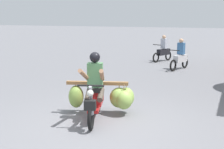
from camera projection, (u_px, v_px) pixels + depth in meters
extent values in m
plane|color=slate|center=(99.00, 126.00, 6.50)|extent=(120.00, 120.00, 0.00)
torus|color=black|center=(91.00, 117.00, 6.21)|extent=(0.25, 0.56, 0.56)
torus|color=black|center=(98.00, 101.00, 7.38)|extent=(0.25, 0.56, 0.56)
cube|color=red|center=(94.00, 108.00, 6.69)|extent=(0.41, 0.61, 0.08)
cube|color=red|center=(97.00, 96.00, 7.05)|extent=(0.47, 0.70, 0.36)
cube|color=black|center=(96.00, 88.00, 6.93)|extent=(0.44, 0.65, 0.10)
cylinder|color=gray|center=(91.00, 101.00, 6.20)|extent=(0.16, 0.29, 0.69)
cylinder|color=black|center=(91.00, 86.00, 6.10)|extent=(0.54, 0.22, 0.04)
sphere|color=silver|center=(90.00, 93.00, 6.05)|extent=(0.14, 0.14, 0.14)
cube|color=black|center=(90.00, 105.00, 6.06)|extent=(0.28, 0.23, 0.20)
cube|color=red|center=(91.00, 104.00, 6.15)|extent=(0.18, 0.30, 0.04)
cube|color=olive|center=(97.00, 83.00, 7.14)|extent=(1.45, 0.57, 0.08)
cube|color=olive|center=(98.00, 83.00, 7.32)|extent=(1.31, 0.50, 0.06)
ellipsoid|color=#89AD4C|center=(76.00, 97.00, 7.27)|extent=(0.46, 0.44, 0.56)
cylinder|color=#998459|center=(76.00, 84.00, 7.21)|extent=(0.02, 0.02, 0.11)
ellipsoid|color=#8EB251|center=(124.00, 100.00, 7.09)|extent=(0.54, 0.52, 0.46)
cylinder|color=#998459|center=(124.00, 88.00, 7.03)|extent=(0.02, 0.02, 0.19)
ellipsoid|color=#8DB150|center=(119.00, 98.00, 7.19)|extent=(0.54, 0.51, 0.50)
cylinder|color=#998459|center=(119.00, 86.00, 7.13)|extent=(0.02, 0.02, 0.15)
ellipsoid|color=#8EB150|center=(126.00, 97.00, 7.25)|extent=(0.49, 0.47, 0.48)
cylinder|color=#998459|center=(126.00, 86.00, 7.20)|extent=(0.02, 0.02, 0.16)
cube|color=#4C7F51|center=(95.00, 75.00, 6.75)|extent=(0.39, 0.32, 0.56)
sphere|color=black|center=(95.00, 57.00, 6.65)|extent=(0.24, 0.24, 0.24)
cylinder|color=#9E7051|center=(102.00, 75.00, 6.39)|extent=(0.36, 0.70, 0.39)
cylinder|color=#9E7051|center=(84.00, 75.00, 6.42)|extent=(0.26, 0.72, 0.39)
cylinder|color=#4C4238|center=(101.00, 95.00, 6.70)|extent=(0.26, 0.46, 0.27)
cylinder|color=#4C4238|center=(89.00, 94.00, 6.72)|extent=(0.26, 0.46, 0.27)
torus|color=black|center=(156.00, 58.00, 15.42)|extent=(0.27, 0.51, 0.52)
torus|color=black|center=(168.00, 56.00, 16.18)|extent=(0.27, 0.51, 0.52)
cube|color=black|center=(163.00, 52.00, 15.82)|extent=(0.56, 0.92, 0.32)
cylinder|color=black|center=(157.00, 45.00, 15.33)|extent=(0.48, 0.22, 0.04)
cube|color=#B2B7C6|center=(164.00, 44.00, 15.75)|extent=(0.35, 0.30, 0.52)
sphere|color=tan|center=(164.00, 37.00, 15.67)|extent=(0.20, 0.20, 0.20)
torus|color=black|center=(173.00, 65.00, 12.92)|extent=(0.23, 0.52, 0.52)
torus|color=black|center=(185.00, 63.00, 13.74)|extent=(0.23, 0.52, 0.52)
cube|color=silver|center=(180.00, 58.00, 13.36)|extent=(0.50, 0.93, 0.32)
cylinder|color=black|center=(174.00, 50.00, 12.84)|extent=(0.49, 0.19, 0.04)
cube|color=#386699|center=(181.00, 48.00, 13.29)|extent=(0.35, 0.28, 0.52)
sphere|color=tan|center=(181.00, 41.00, 13.21)|extent=(0.20, 0.20, 0.20)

